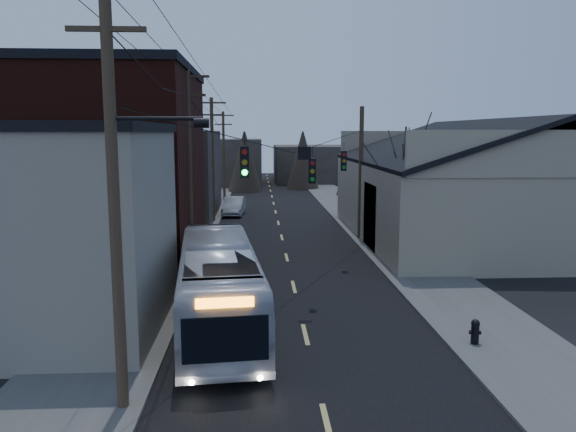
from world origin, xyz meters
TOP-DOWN VIEW (x-y plane):
  - road_surface at (0.00, 30.00)m, footprint 9.00×110.00m
  - sidewalk_left at (-6.50, 30.00)m, footprint 4.00×110.00m
  - sidewalk_right at (6.50, 30.00)m, footprint 4.00×110.00m
  - building_clapboard at (-9.00, 9.00)m, footprint 8.00×8.00m
  - building_brick at (-10.00, 20.00)m, footprint 10.00×12.00m
  - building_left_far at (-9.50, 36.00)m, footprint 9.00×14.00m
  - warehouse at (13.00, 25.00)m, footprint 16.16×20.60m
  - building_far_left at (-6.00, 65.00)m, footprint 10.00×12.00m
  - building_far_right at (7.00, 70.00)m, footprint 12.00×14.00m
  - bare_tree at (6.50, 20.00)m, footprint 0.40×0.40m
  - utility_lines at (-3.11, 24.14)m, footprint 11.24×45.28m
  - bus at (-3.00, 8.97)m, footprint 3.67×11.30m
  - parked_car at (-3.56, 36.46)m, footprint 1.90×4.70m
  - fire_hydrant at (5.38, 6.59)m, footprint 0.39×0.28m

SIDE VIEW (x-z plane):
  - road_surface at x=0.00m, z-range 0.00..0.02m
  - sidewalk_left at x=-6.50m, z-range 0.00..0.12m
  - sidewalk_right at x=6.50m, z-range 0.00..0.12m
  - fire_hydrant at x=5.38m, z-range 0.15..0.96m
  - parked_car at x=-3.56m, z-range 0.00..1.52m
  - bus at x=-3.00m, z-range 0.00..3.09m
  - building_far_right at x=7.00m, z-range 0.00..5.00m
  - warehouse at x=13.00m, z-range -1.17..6.56m
  - building_far_left at x=-6.00m, z-range 0.00..6.00m
  - building_clapboard at x=-9.00m, z-range 0.00..7.00m
  - building_left_far at x=-9.50m, z-range 0.00..7.00m
  - bare_tree at x=6.50m, z-range 0.00..7.20m
  - utility_lines at x=-3.11m, z-range -0.30..10.20m
  - building_brick at x=-10.00m, z-range 0.00..10.00m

